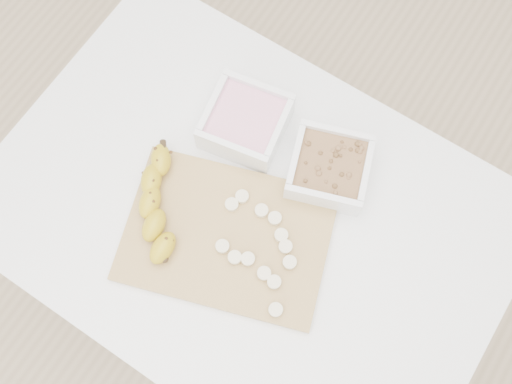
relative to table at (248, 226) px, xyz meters
The scene contains 7 objects.
ground 0.65m from the table, ahead, with size 3.50×3.50×0.00m, color #C6AD89.
table is the anchor object (origin of this frame).
bowl_yogurt 0.22m from the table, 124.28° to the left, with size 0.18×0.18×0.07m.
bowl_granola 0.22m from the table, 60.44° to the left, with size 0.19×0.19×0.07m.
cutting_board 0.12m from the table, 97.52° to the right, with size 0.38×0.27×0.01m, color tan.
banana 0.21m from the table, 148.97° to the right, with size 0.06×0.23×0.04m, color gold, non-canonical shape.
banana_slices 0.14m from the table, 37.39° to the right, with size 0.20×0.17×0.02m.
Camera 1 is at (0.18, -0.24, 1.81)m, focal length 40.00 mm.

